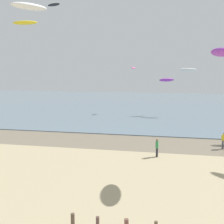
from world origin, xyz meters
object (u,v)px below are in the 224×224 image
kite_aloft_4 (167,80)px  kite_aloft_5 (25,23)px  person_right_flank (224,140)px  kite_aloft_10 (188,70)px  kite_aloft_8 (221,52)px  kite_aloft_11 (133,68)px  person_by_waterline (157,147)px  kite_aloft_3 (29,7)px  kite_aloft_6 (54,5)px

kite_aloft_4 → kite_aloft_5: size_ratio=0.95×
person_right_flank → kite_aloft_10: size_ratio=0.55×
kite_aloft_8 → kite_aloft_11: bearing=7.3°
person_by_waterline → kite_aloft_10: bearing=82.6°
kite_aloft_11 → kite_aloft_3: bearing=-1.5°
person_by_waterline → kite_aloft_10: (3.48, 26.81, 7.20)m
kite_aloft_4 → kite_aloft_11: size_ratio=1.56×
kite_aloft_5 → kite_aloft_11: bearing=59.5°
person_right_flank → kite_aloft_4: size_ratio=0.57×
kite_aloft_3 → person_right_flank: bearing=141.8°
kite_aloft_3 → kite_aloft_10: kite_aloft_3 is taller
kite_aloft_4 → person_right_flank: bearing=74.7°
person_right_flank → kite_aloft_5: (-23.30, 3.00, 12.88)m
kite_aloft_3 → kite_aloft_10: size_ratio=1.15×
kite_aloft_6 → kite_aloft_11: bearing=-161.1°
kite_aloft_5 → kite_aloft_6: size_ratio=1.00×
kite_aloft_6 → kite_aloft_8: kite_aloft_6 is taller
kite_aloft_8 → kite_aloft_10: kite_aloft_8 is taller
kite_aloft_10 → person_right_flank: bearing=-82.8°
kite_aloft_11 → kite_aloft_5: bearing=-17.7°
kite_aloft_4 → kite_aloft_10: (3.55, 0.04, 1.81)m
kite_aloft_5 → kite_aloft_4: bearing=45.0°
person_by_waterline → kite_aloft_11: kite_aloft_11 is taller
kite_aloft_4 → kite_aloft_8: 31.32m
kite_aloft_5 → kite_aloft_8: kite_aloft_5 is taller
kite_aloft_6 → kite_aloft_8: bearing=151.0°
kite_aloft_5 → kite_aloft_6: kite_aloft_6 is taller
kite_aloft_3 → kite_aloft_6: size_ratio=1.14×
kite_aloft_5 → kite_aloft_8: 24.70m
kite_aloft_11 → kite_aloft_8: bearing=27.1°
kite_aloft_3 → kite_aloft_11: bearing=-155.9°
kite_aloft_5 → kite_aloft_6: bearing=99.4°
kite_aloft_3 → kite_aloft_4: size_ratio=1.20×
person_by_waterline → kite_aloft_6: (-22.24, 29.53, 19.76)m
kite_aloft_3 → kite_aloft_5: 10.22m
kite_aloft_5 → kite_aloft_3: bearing=-64.1°
person_right_flank → kite_aloft_3: kite_aloft_3 is taller
kite_aloft_3 → kite_aloft_10: bearing=-174.0°
person_right_flank → kite_aloft_8: bearing=-102.3°
kite_aloft_4 → kite_aloft_6: bearing=-38.8°
kite_aloft_4 → kite_aloft_5: bearing=17.7°
kite_aloft_4 → kite_aloft_3: bearing=36.1°
kite_aloft_10 → kite_aloft_11: size_ratio=1.62×
person_right_flank → kite_aloft_5: 26.79m
kite_aloft_10 → kite_aloft_6: bearing=173.4°
kite_aloft_5 → person_by_waterline: bearing=-27.9°
kite_aloft_5 → kite_aloft_10: size_ratio=1.01×
person_by_waterline → kite_aloft_3: (-11.61, -1.51, 12.81)m
kite_aloft_3 → kite_aloft_5: size_ratio=1.14×
person_by_waterline → kite_aloft_8: 10.46m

